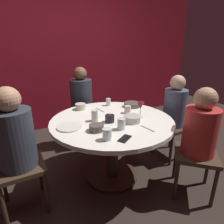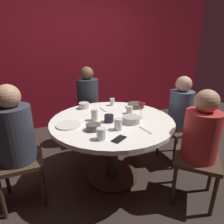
% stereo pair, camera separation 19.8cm
% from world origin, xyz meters
% --- Properties ---
extents(ground_plane, '(8.00, 8.00, 0.00)m').
position_xyz_m(ground_plane, '(0.00, 0.00, 0.00)').
color(ground_plane, '#2D231E').
extents(back_wall, '(6.00, 0.10, 2.60)m').
position_xyz_m(back_wall, '(0.00, 1.87, 1.30)').
color(back_wall, maroon).
rests_on(back_wall, ground).
extents(dining_table, '(1.31, 1.31, 0.73)m').
position_xyz_m(dining_table, '(0.00, 0.00, 0.58)').
color(dining_table, silver).
rests_on(dining_table, ground).
extents(seated_diner_left, '(0.40, 0.40, 1.18)m').
position_xyz_m(seated_diner_left, '(-0.94, 0.00, 0.73)').
color(seated_diner_left, '#3F2D1E').
rests_on(seated_diner_left, ground).
extents(seated_diner_back, '(0.40, 0.40, 1.19)m').
position_xyz_m(seated_diner_back, '(0.00, 0.95, 0.73)').
color(seated_diner_back, '#3F2D1E').
rests_on(seated_diner_back, ground).
extents(seated_diner_right, '(0.40, 0.40, 1.13)m').
position_xyz_m(seated_diner_right, '(0.93, 0.00, 0.70)').
color(seated_diner_right, '#3F2D1E').
rests_on(seated_diner_right, ground).
extents(seated_diner_front_right, '(0.57, 0.57, 1.13)m').
position_xyz_m(seated_diner_front_right, '(0.62, -0.62, 0.70)').
color(seated_diner_front_right, '#3F2D1E').
rests_on(seated_diner_front_right, ground).
extents(candle_holder, '(0.10, 0.10, 0.10)m').
position_xyz_m(candle_holder, '(-0.06, -0.06, 0.77)').
color(candle_holder, black).
rests_on(candle_holder, dining_table).
extents(wine_glass, '(0.08, 0.08, 0.18)m').
position_xyz_m(wine_glass, '(0.30, -0.10, 0.86)').
color(wine_glass, silver).
rests_on(wine_glass, dining_table).
extents(dinner_plate, '(0.24, 0.24, 0.01)m').
position_xyz_m(dinner_plate, '(-0.46, 0.00, 0.74)').
color(dinner_plate, silver).
rests_on(dinner_plate, dining_table).
extents(cell_phone, '(0.16, 0.13, 0.01)m').
position_xyz_m(cell_phone, '(-0.13, -0.45, 0.74)').
color(cell_phone, black).
rests_on(cell_phone, dining_table).
extents(bowl_serving_large, '(0.14, 0.14, 0.06)m').
position_xyz_m(bowl_serving_large, '(-0.27, -0.19, 0.76)').
color(bowl_serving_large, '#4C4742').
rests_on(bowl_serving_large, dining_table).
extents(bowl_salad_center, '(0.13, 0.13, 0.07)m').
position_xyz_m(bowl_salad_center, '(-0.18, 0.47, 0.77)').
color(bowl_salad_center, beige).
rests_on(bowl_salad_center, dining_table).
extents(bowl_small_white, '(0.21, 0.21, 0.05)m').
position_xyz_m(bowl_small_white, '(0.44, 0.26, 0.76)').
color(bowl_small_white, '#4C4742').
rests_on(bowl_small_white, dining_table).
extents(bowl_sauce_side, '(0.18, 0.18, 0.07)m').
position_xyz_m(bowl_sauce_side, '(0.14, -0.16, 0.76)').
color(bowl_sauce_side, '#B2ADA3').
rests_on(bowl_sauce_side, dining_table).
extents(cup_near_candle, '(0.08, 0.08, 0.10)m').
position_xyz_m(cup_near_candle, '(-0.26, -0.39, 0.78)').
color(cup_near_candle, silver).
rests_on(cup_near_candle, dining_table).
extents(cup_by_left_diner, '(0.06, 0.06, 0.09)m').
position_xyz_m(cup_by_left_diner, '(0.19, 0.45, 0.78)').
color(cup_by_left_diner, silver).
rests_on(cup_by_left_diner, dining_table).
extents(cup_by_right_diner, '(0.07, 0.07, 0.09)m').
position_xyz_m(cup_by_right_diner, '(0.25, 0.09, 0.77)').
color(cup_by_right_diner, beige).
rests_on(cup_by_right_diner, dining_table).
extents(cup_center_front, '(0.08, 0.08, 0.11)m').
position_xyz_m(cup_center_front, '(-0.05, -0.27, 0.79)').
color(cup_center_front, silver).
rests_on(cup_center_front, dining_table).
extents(cup_far_edge, '(0.07, 0.07, 0.12)m').
position_xyz_m(cup_far_edge, '(-0.18, 0.04, 0.79)').
color(cup_far_edge, beige).
rests_on(cup_far_edge, dining_table).
extents(fork_near_plate, '(0.04, 0.18, 0.01)m').
position_xyz_m(fork_near_plate, '(0.18, -0.38, 0.73)').
color(fork_near_plate, '#B7B7BC').
rests_on(fork_near_plate, dining_table).
extents(knife_near_plate, '(0.03, 0.18, 0.01)m').
position_xyz_m(knife_near_plate, '(0.02, 0.33, 0.73)').
color(knife_near_plate, '#B7B7BC').
rests_on(knife_near_plate, dining_table).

